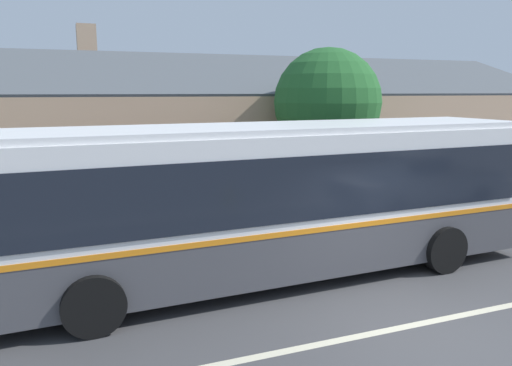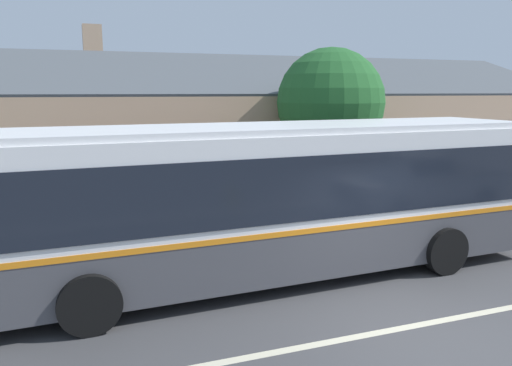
{
  "view_description": "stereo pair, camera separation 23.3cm",
  "coord_description": "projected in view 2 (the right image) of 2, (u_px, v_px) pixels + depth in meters",
  "views": [
    {
      "loc": [
        -5.38,
        -6.17,
        3.79
      ],
      "look_at": [
        -1.38,
        4.13,
        1.75
      ],
      "focal_mm": 35.0,
      "sensor_mm": 36.0,
      "label": 1
    },
    {
      "loc": [
        -5.16,
        -6.25,
        3.79
      ],
      "look_at": [
        -1.38,
        4.13,
        1.75
      ],
      "focal_mm": 35.0,
      "sensor_mm": 36.0,
      "label": 2
    }
  ],
  "objects": [
    {
      "name": "ground_plane",
      "position": [
        421.0,
        325.0,
        8.2
      ],
      "size": [
        300.0,
        300.0,
        0.0
      ],
      "primitive_type": "plane",
      "color": "#424244"
    },
    {
      "name": "sidewalk_far",
      "position": [
        280.0,
        228.0,
        13.73
      ],
      "size": [
        60.0,
        3.0,
        0.15
      ],
      "primitive_type": "cube",
      "color": "gray",
      "rests_on": "ground"
    },
    {
      "name": "lane_divider_stripe",
      "position": [
        421.0,
        325.0,
        8.2
      ],
      "size": [
        60.0,
        0.16,
        0.01
      ],
      "primitive_type": "cube",
      "color": "beige",
      "rests_on": "ground"
    },
    {
      "name": "community_building",
      "position": [
        257.0,
        136.0,
        20.85
      ],
      "size": [
        23.53,
        10.09,
        6.25
      ],
      "color": "tan",
      "rests_on": "ground"
    },
    {
      "name": "transit_bus",
      "position": [
        257.0,
        198.0,
        9.97
      ],
      "size": [
        12.28,
        3.05,
        3.13
      ],
      "color": "#47474C",
      "rests_on": "ground"
    },
    {
      "name": "street_tree_primary",
      "position": [
        329.0,
        106.0,
        15.04
      ],
      "size": [
        3.23,
        3.23,
        5.07
      ],
      "color": "#4C3828",
      "rests_on": "ground"
    },
    {
      "name": "bus_stop_sign",
      "position": [
        423.0,
        170.0,
        13.82
      ],
      "size": [
        0.36,
        0.07,
        2.4
      ],
      "color": "gray",
      "rests_on": "sidewalk_far"
    }
  ]
}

